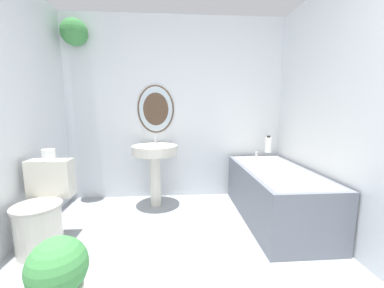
{
  "coord_description": "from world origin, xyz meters",
  "views": [
    {
      "loc": [
        -0.02,
        -0.36,
        1.22
      ],
      "look_at": [
        0.13,
        1.75,
        0.9
      ],
      "focal_mm": 22.0,
      "sensor_mm": 36.0,
      "label": 1
    }
  ],
  "objects_px": {
    "toilet": "(43,213)",
    "potted_plant": "(58,273)",
    "toilet_paper_roll": "(49,154)",
    "bathtub": "(275,193)",
    "shampoo_bottle": "(268,145)",
    "pedestal_sink": "(155,158)"
  },
  "relations": [
    {
      "from": "pedestal_sink",
      "to": "toilet_paper_roll",
      "type": "xyz_separation_m",
      "value": [
        -0.91,
        -0.65,
        0.18
      ]
    },
    {
      "from": "shampoo_bottle",
      "to": "bathtub",
      "type": "bearing_deg",
      "value": -102.84
    },
    {
      "from": "pedestal_sink",
      "to": "toilet_paper_roll",
      "type": "relative_size",
      "value": 7.9
    },
    {
      "from": "shampoo_bottle",
      "to": "pedestal_sink",
      "type": "bearing_deg",
      "value": -176.28
    },
    {
      "from": "bathtub",
      "to": "toilet",
      "type": "bearing_deg",
      "value": -170.72
    },
    {
      "from": "pedestal_sink",
      "to": "shampoo_bottle",
      "type": "bearing_deg",
      "value": 3.72
    },
    {
      "from": "shampoo_bottle",
      "to": "toilet_paper_roll",
      "type": "relative_size",
      "value": 2.02
    },
    {
      "from": "toilet",
      "to": "bathtub",
      "type": "distance_m",
      "value": 2.28
    },
    {
      "from": "shampoo_bottle",
      "to": "potted_plant",
      "type": "bearing_deg",
      "value": -139.66
    },
    {
      "from": "toilet_paper_roll",
      "to": "toilet",
      "type": "bearing_deg",
      "value": -90.0
    },
    {
      "from": "toilet",
      "to": "pedestal_sink",
      "type": "height_order",
      "value": "pedestal_sink"
    },
    {
      "from": "pedestal_sink",
      "to": "toilet_paper_roll",
      "type": "distance_m",
      "value": 1.14
    },
    {
      "from": "toilet",
      "to": "potted_plant",
      "type": "relative_size",
      "value": 1.62
    },
    {
      "from": "toilet",
      "to": "potted_plant",
      "type": "distance_m",
      "value": 0.84
    },
    {
      "from": "shampoo_bottle",
      "to": "potted_plant",
      "type": "height_order",
      "value": "shampoo_bottle"
    },
    {
      "from": "bathtub",
      "to": "potted_plant",
      "type": "height_order",
      "value": "bathtub"
    },
    {
      "from": "shampoo_bottle",
      "to": "toilet",
      "type": "bearing_deg",
      "value": -158.6
    },
    {
      "from": "bathtub",
      "to": "shampoo_bottle",
      "type": "distance_m",
      "value": 0.73
    },
    {
      "from": "bathtub",
      "to": "shampoo_bottle",
      "type": "height_order",
      "value": "shampoo_bottle"
    },
    {
      "from": "potted_plant",
      "to": "toilet_paper_roll",
      "type": "relative_size",
      "value": 4.21
    },
    {
      "from": "toilet",
      "to": "toilet_paper_roll",
      "type": "height_order",
      "value": "toilet_paper_roll"
    },
    {
      "from": "bathtub",
      "to": "potted_plant",
      "type": "xyz_separation_m",
      "value": [
        -1.8,
        -1.07,
        -0.05
      ]
    }
  ]
}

